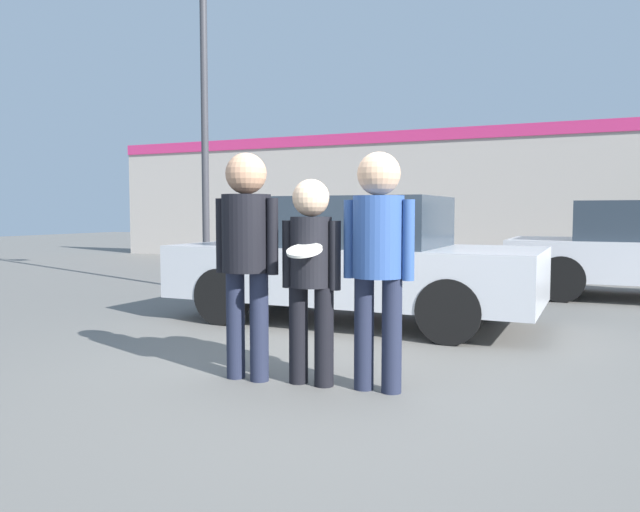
% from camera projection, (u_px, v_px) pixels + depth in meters
% --- Properties ---
extents(ground_plane, '(56.00, 56.00, 0.00)m').
position_uv_depth(ground_plane, '(328.00, 380.00, 5.00)').
color(ground_plane, '#66635E').
extents(storefront_building, '(24.00, 0.22, 3.47)m').
position_uv_depth(storefront_building, '(515.00, 195.00, 15.28)').
color(storefront_building, '#B2A89E').
rests_on(storefront_building, ground).
extents(person_left, '(0.56, 0.39, 1.81)m').
position_uv_depth(person_left, '(247.00, 242.00, 4.95)').
color(person_left, '#1E2338').
rests_on(person_left, ground).
extents(person_middle_with_frisbee, '(0.49, 0.53, 1.60)m').
position_uv_depth(person_middle_with_frisbee, '(311.00, 265.00, 4.81)').
color(person_middle_with_frisbee, black).
rests_on(person_middle_with_frisbee, ground).
extents(person_right, '(0.55, 0.38, 1.79)m').
position_uv_depth(person_right, '(378.00, 247.00, 4.63)').
color(person_right, '#1E2338').
rests_on(person_right, ground).
extents(parked_car_near, '(4.41, 1.84, 1.53)m').
position_uv_depth(parked_car_near, '(352.00, 259.00, 7.62)').
color(parked_car_near, '#B7BABF').
rests_on(parked_car_near, ground).
extents(street_lamp, '(1.25, 0.35, 6.74)m').
position_uv_depth(street_lamp, '(213.00, 47.00, 10.25)').
color(street_lamp, '#38383D').
rests_on(street_lamp, ground).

